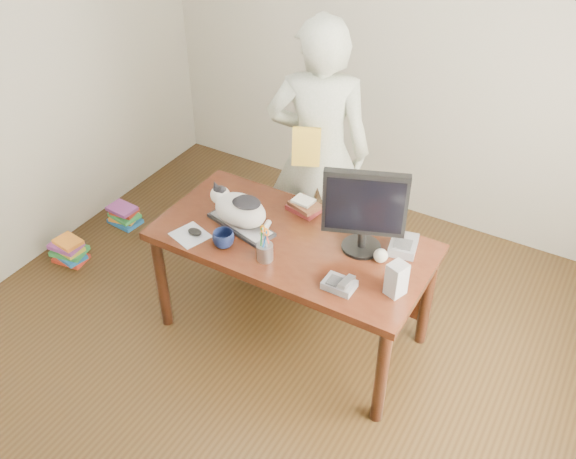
{
  "coord_description": "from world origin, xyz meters",
  "views": [
    {
      "loc": [
        1.44,
        -1.92,
        3.01
      ],
      "look_at": [
        0.0,
        0.55,
        0.85
      ],
      "focal_mm": 40.0,
      "sensor_mm": 36.0,
      "label": 1
    }
  ],
  "objects_px": {
    "coffee_mug": "(223,239)",
    "phone": "(340,284)",
    "speaker": "(397,279)",
    "baseball": "(381,256)",
    "desk": "(299,251)",
    "mouse": "(195,232)",
    "book_stack": "(305,206)",
    "person": "(319,154)",
    "keyboard": "(241,225)",
    "pen_cup": "(265,250)",
    "calculator": "(403,245)",
    "cat": "(238,208)",
    "book_pile_b": "(124,215)",
    "book_pile_a": "(69,251)",
    "monitor": "(364,208)"
  },
  "relations": [
    {
      "from": "cat",
      "to": "book_pile_b",
      "type": "height_order",
      "value": "cat"
    },
    {
      "from": "keyboard",
      "to": "coffee_mug",
      "type": "bearing_deg",
      "value": -69.79
    },
    {
      "from": "calculator",
      "to": "mouse",
      "type": "bearing_deg",
      "value": -168.07
    },
    {
      "from": "coffee_mug",
      "to": "book_pile_a",
      "type": "bearing_deg",
      "value": 177.97
    },
    {
      "from": "book_stack",
      "to": "person",
      "type": "relative_size",
      "value": 0.12
    },
    {
      "from": "book_pile_a",
      "to": "baseball",
      "type": "bearing_deg",
      "value": 6.77
    },
    {
      "from": "book_pile_b",
      "to": "phone",
      "type": "bearing_deg",
      "value": -15.3
    },
    {
      "from": "desk",
      "to": "coffee_mug",
      "type": "relative_size",
      "value": 13.0
    },
    {
      "from": "baseball",
      "to": "calculator",
      "type": "distance_m",
      "value": 0.18
    },
    {
      "from": "pen_cup",
      "to": "book_stack",
      "type": "height_order",
      "value": "pen_cup"
    },
    {
      "from": "speaker",
      "to": "calculator",
      "type": "relative_size",
      "value": 0.86
    },
    {
      "from": "cat",
      "to": "speaker",
      "type": "relative_size",
      "value": 2.26
    },
    {
      "from": "pen_cup",
      "to": "mouse",
      "type": "distance_m",
      "value": 0.47
    },
    {
      "from": "pen_cup",
      "to": "book_pile_a",
      "type": "relative_size",
      "value": 0.85
    },
    {
      "from": "keyboard",
      "to": "pen_cup",
      "type": "bearing_deg",
      "value": -18.39
    },
    {
      "from": "keyboard",
      "to": "person",
      "type": "bearing_deg",
      "value": 94.97
    },
    {
      "from": "coffee_mug",
      "to": "book_pile_a",
      "type": "relative_size",
      "value": 0.46
    },
    {
      "from": "mouse",
      "to": "book_pile_b",
      "type": "distance_m",
      "value": 1.52
    },
    {
      "from": "speaker",
      "to": "baseball",
      "type": "bearing_deg",
      "value": 150.22
    },
    {
      "from": "book_pile_a",
      "to": "pen_cup",
      "type": "bearing_deg",
      "value": -1.15
    },
    {
      "from": "mouse",
      "to": "person",
      "type": "height_order",
      "value": "person"
    },
    {
      "from": "pen_cup",
      "to": "person",
      "type": "height_order",
      "value": "person"
    },
    {
      "from": "keyboard",
      "to": "person",
      "type": "distance_m",
      "value": 0.75
    },
    {
      "from": "keyboard",
      "to": "book_pile_a",
      "type": "distance_m",
      "value": 1.59
    },
    {
      "from": "mouse",
      "to": "person",
      "type": "relative_size",
      "value": 0.06
    },
    {
      "from": "cat",
      "to": "book_pile_b",
      "type": "distance_m",
      "value": 1.65
    },
    {
      "from": "desk",
      "to": "mouse",
      "type": "height_order",
      "value": "mouse"
    },
    {
      "from": "keyboard",
      "to": "mouse",
      "type": "height_order",
      "value": "mouse"
    },
    {
      "from": "pen_cup",
      "to": "calculator",
      "type": "relative_size",
      "value": 1.05
    },
    {
      "from": "monitor",
      "to": "book_pile_a",
      "type": "height_order",
      "value": "monitor"
    },
    {
      "from": "coffee_mug",
      "to": "phone",
      "type": "bearing_deg",
      "value": 1.25
    },
    {
      "from": "calculator",
      "to": "desk",
      "type": "bearing_deg",
      "value": -177.12
    },
    {
      "from": "mouse",
      "to": "book_pile_a",
      "type": "height_order",
      "value": "mouse"
    },
    {
      "from": "pen_cup",
      "to": "coffee_mug",
      "type": "xyz_separation_m",
      "value": [
        -0.26,
        -0.02,
        -0.01
      ]
    },
    {
      "from": "coffee_mug",
      "to": "phone",
      "type": "xyz_separation_m",
      "value": [
        0.72,
        0.02,
        -0.02
      ]
    },
    {
      "from": "book_pile_a",
      "to": "desk",
      "type": "bearing_deg",
      "value": 9.03
    },
    {
      "from": "monitor",
      "to": "speaker",
      "type": "bearing_deg",
      "value": -58.94
    },
    {
      "from": "keyboard",
      "to": "speaker",
      "type": "distance_m",
      "value": 1.01
    },
    {
      "from": "mouse",
      "to": "book_pile_a",
      "type": "relative_size",
      "value": 0.38
    },
    {
      "from": "coffee_mug",
      "to": "person",
      "type": "bearing_deg",
      "value": 83.22
    },
    {
      "from": "speaker",
      "to": "calculator",
      "type": "distance_m",
      "value": 0.38
    },
    {
      "from": "desk",
      "to": "speaker",
      "type": "bearing_deg",
      "value": -16.7
    },
    {
      "from": "phone",
      "to": "book_stack",
      "type": "bearing_deg",
      "value": 134.26
    },
    {
      "from": "phone",
      "to": "person",
      "type": "distance_m",
      "value": 1.11
    },
    {
      "from": "phone",
      "to": "speaker",
      "type": "bearing_deg",
      "value": 22.8
    },
    {
      "from": "desk",
      "to": "baseball",
      "type": "xyz_separation_m",
      "value": [
        0.52,
        -0.01,
        0.19
      ]
    },
    {
      "from": "book_pile_a",
      "to": "person",
      "type": "bearing_deg",
      "value": 29.26
    },
    {
      "from": "book_stack",
      "to": "phone",
      "type": "bearing_deg",
      "value": -32.77
    },
    {
      "from": "cat",
      "to": "book_pile_b",
      "type": "relative_size",
      "value": 1.65
    },
    {
      "from": "speaker",
      "to": "book_stack",
      "type": "relative_size",
      "value": 0.86
    }
  ]
}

